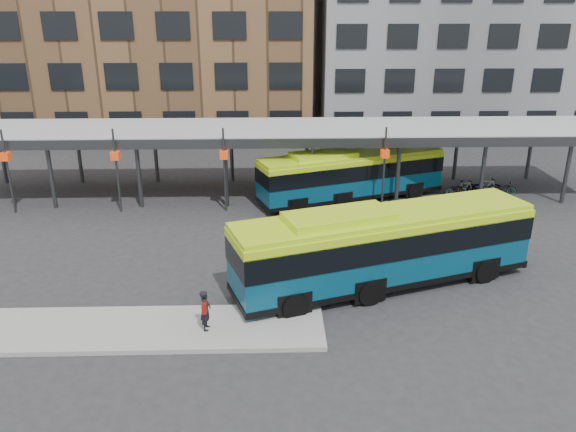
% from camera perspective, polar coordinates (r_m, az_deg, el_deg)
% --- Properties ---
extents(ground, '(120.00, 120.00, 0.00)m').
position_cam_1_polar(ground, '(23.54, -0.69, -7.51)').
color(ground, '#28282B').
rests_on(ground, ground).
extents(boarding_island, '(14.00, 3.00, 0.18)m').
position_cam_1_polar(boarding_island, '(21.53, -15.63, -11.01)').
color(boarding_island, gray).
rests_on(boarding_island, ground).
extents(canopy, '(40.00, 6.53, 4.80)m').
position_cam_1_polar(canopy, '(34.38, -1.20, 8.56)').
color(canopy, '#999B9E').
rests_on(canopy, ground).
extents(building_brick, '(26.00, 14.00, 22.00)m').
position_cam_1_polar(building_brick, '(53.63, -12.86, 20.08)').
color(building_brick, brown).
rests_on(building_brick, ground).
extents(building_grey, '(24.00, 14.00, 20.00)m').
position_cam_1_polar(building_grey, '(55.22, 16.41, 18.74)').
color(building_grey, slate).
rests_on(building_grey, ground).
extents(bus_front, '(12.96, 6.66, 3.52)m').
position_cam_1_polar(bus_front, '(23.47, 9.64, -2.95)').
color(bus_front, navy).
rests_on(bus_front, ground).
extents(bus_rear, '(11.51, 6.20, 3.14)m').
position_cam_1_polar(bus_rear, '(33.82, 6.39, 4.26)').
color(bus_rear, navy).
rests_on(bus_rear, ground).
extents(pedestrian, '(0.39, 0.62, 1.53)m').
position_cam_1_polar(pedestrian, '(20.41, -8.38, -9.43)').
color(pedestrian, black).
rests_on(pedestrian, boarding_island).
extents(bike_rack, '(4.69, 1.24, 1.07)m').
position_cam_1_polar(bike_rack, '(36.82, 18.81, 2.74)').
color(bike_rack, slate).
rests_on(bike_rack, ground).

